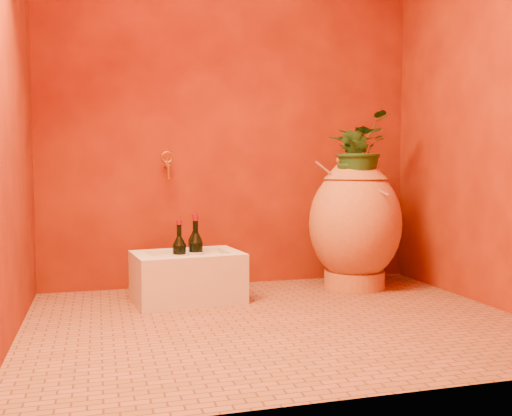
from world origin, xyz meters
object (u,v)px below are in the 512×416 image
object	(u,v)px
wine_bottle_b	(195,252)
wall_tap	(167,164)
amphora	(355,223)
stone_basin	(188,278)
wine_bottle_c	(179,257)
wine_bottle_a	(196,254)

from	to	relation	value
wine_bottle_b	wall_tap	distance (m)	0.61
amphora	stone_basin	world-z (taller)	amphora
stone_basin	wine_bottle_b	xyz separation A→B (m)	(0.05, 0.04, 0.15)
amphora	wine_bottle_b	bearing A→B (deg)	-177.67
stone_basin	wine_bottle_c	xyz separation A→B (m)	(-0.05, -0.06, 0.14)
wine_bottle_c	wine_bottle_a	bearing A→B (deg)	4.57
amphora	wine_bottle_b	size ratio (longest dim) A/B	2.44
stone_basin	wine_bottle_c	world-z (taller)	wine_bottle_c
wine_bottle_b	wine_bottle_c	world-z (taller)	wine_bottle_b
stone_basin	wine_bottle_c	distance (m)	0.16
amphora	wine_bottle_b	world-z (taller)	amphora
stone_basin	wall_tap	world-z (taller)	wall_tap
stone_basin	wine_bottle_b	size ratio (longest dim) A/B	1.88
wine_bottle_a	wall_tap	bearing A→B (deg)	105.96
amphora	wine_bottle_c	size ratio (longest dim) A/B	2.63
stone_basin	wine_bottle_c	size ratio (longest dim) A/B	2.02
stone_basin	wine_bottle_c	bearing A→B (deg)	-131.76
wine_bottle_c	wall_tap	size ratio (longest dim) A/B	1.81
stone_basin	wine_bottle_a	size ratio (longest dim) A/B	1.90
amphora	wine_bottle_c	bearing A→B (deg)	-172.98
wine_bottle_a	amphora	bearing A→B (deg)	7.24
wine_bottle_a	wall_tap	xyz separation A→B (m)	(-0.11, 0.39, 0.52)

